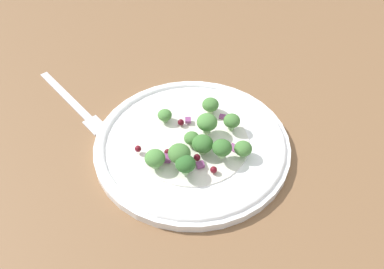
# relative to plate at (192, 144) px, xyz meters

# --- Properties ---
(ground_plane) EXTENTS (1.80, 1.80, 0.02)m
(ground_plane) POSITION_rel_plate_xyz_m (0.02, -0.02, -0.02)
(ground_plane) COLOR brown
(plate) EXTENTS (0.28, 0.28, 0.02)m
(plate) POSITION_rel_plate_xyz_m (0.00, 0.00, 0.00)
(plate) COLOR white
(plate) RESTS_ON ground_plane
(dressing_pool) EXTENTS (0.16, 0.16, 0.00)m
(dressing_pool) POSITION_rel_plate_xyz_m (0.00, 0.00, 0.00)
(dressing_pool) COLOR white
(dressing_pool) RESTS_ON plate
(broccoli_floret_0) EXTENTS (0.03, 0.03, 0.03)m
(broccoli_floret_0) POSITION_rel_plate_xyz_m (-0.02, -0.01, 0.03)
(broccoli_floret_0) COLOR #8EB77A
(broccoli_floret_0) RESTS_ON plate
(broccoli_floret_1) EXTENTS (0.03, 0.03, 0.03)m
(broccoli_floret_1) POSITION_rel_plate_xyz_m (0.02, 0.04, 0.03)
(broccoli_floret_1) COLOR #8EB77A
(broccoli_floret_1) RESTS_ON plate
(broccoli_floret_2) EXTENTS (0.02, 0.02, 0.02)m
(broccoli_floret_2) POSITION_rel_plate_xyz_m (-0.06, -0.02, 0.02)
(broccoli_floret_2) COLOR #8EB77A
(broccoli_floret_2) RESTS_ON plate
(broccoli_floret_3) EXTENTS (0.03, 0.03, 0.03)m
(broccoli_floret_3) POSITION_rel_plate_xyz_m (-0.01, 0.02, 0.02)
(broccoli_floret_3) COLOR #8EB77A
(broccoli_floret_3) RESTS_ON plate
(broccoli_floret_4) EXTENTS (0.02, 0.02, 0.02)m
(broccoli_floret_4) POSITION_rel_plate_xyz_m (0.04, -0.04, 0.02)
(broccoli_floret_4) COLOR #8EB77A
(broccoli_floret_4) RESTS_ON plate
(broccoli_floret_5) EXTENTS (0.03, 0.03, 0.03)m
(broccoli_floret_5) POSITION_rel_plate_xyz_m (0.05, 0.04, 0.02)
(broccoli_floret_5) COLOR #9EC684
(broccoli_floret_5) RESTS_ON plate
(broccoli_floret_6) EXTENTS (0.03, 0.03, 0.03)m
(broccoli_floret_6) POSITION_rel_plate_xyz_m (-0.04, 0.04, 0.03)
(broccoli_floret_6) COLOR #8EB77A
(broccoli_floret_6) RESTS_ON plate
(broccoli_floret_7) EXTENTS (0.02, 0.02, 0.02)m
(broccoli_floret_7) POSITION_rel_plate_xyz_m (-0.07, 0.03, 0.02)
(broccoli_floret_7) COLOR #8EB77A
(broccoli_floret_7) RESTS_ON plate
(broccoli_floret_8) EXTENTS (0.03, 0.03, 0.03)m
(broccoli_floret_8) POSITION_rel_plate_xyz_m (0.01, 0.06, 0.03)
(broccoli_floret_8) COLOR #8EB77A
(broccoli_floret_8) RESTS_ON plate
(broccoli_floret_9) EXTENTS (0.02, 0.02, 0.03)m
(broccoli_floret_9) POSITION_rel_plate_xyz_m (-0.03, -0.06, 0.02)
(broccoli_floret_9) COLOR #ADD18E
(broccoli_floret_9) RESTS_ON plate
(broccoli_floret_10) EXTENTS (0.02, 0.02, 0.02)m
(broccoli_floret_10) POSITION_rel_plate_xyz_m (0.00, 0.01, 0.02)
(broccoli_floret_10) COLOR #ADD18E
(broccoli_floret_10) RESTS_ON plate
(cranberry_0) EXTENTS (0.01, 0.01, 0.01)m
(cranberry_0) POSITION_rel_plate_xyz_m (-0.02, 0.06, 0.01)
(cranberry_0) COLOR maroon
(cranberry_0) RESTS_ON plate
(cranberry_1) EXTENTS (0.01, 0.01, 0.01)m
(cranberry_1) POSITION_rel_plate_xyz_m (-0.00, 0.04, 0.01)
(cranberry_1) COLOR #4C0A14
(cranberry_1) RESTS_ON plate
(cranberry_2) EXTENTS (0.01, 0.01, 0.01)m
(cranberry_2) POSITION_rel_plate_xyz_m (0.01, -0.03, 0.01)
(cranberry_2) COLOR #4C0A14
(cranberry_2) RESTS_ON plate
(cranberry_3) EXTENTS (0.01, 0.01, 0.01)m
(cranberry_3) POSITION_rel_plate_xyz_m (-0.00, -0.00, 0.01)
(cranberry_3) COLOR #4C0A14
(cranberry_3) RESTS_ON plate
(cranberry_4) EXTENTS (0.01, 0.01, 0.01)m
(cranberry_4) POSITION_rel_plate_xyz_m (0.07, 0.02, 0.01)
(cranberry_4) COLOR maroon
(cranberry_4) RESTS_ON plate
(cranberry_5) EXTENTS (0.01, 0.01, 0.01)m
(cranberry_5) POSITION_rel_plate_xyz_m (0.03, 0.02, 0.01)
(cranberry_5) COLOR #4C0A14
(cranberry_5) RESTS_ON plate
(onion_bit_0) EXTENTS (0.01, 0.01, 0.00)m
(onion_bit_0) POSITION_rel_plate_xyz_m (-0.05, -0.04, 0.01)
(onion_bit_0) COLOR #843D75
(onion_bit_0) RESTS_ON plate
(onion_bit_1) EXTENTS (0.01, 0.02, 0.00)m
(onion_bit_1) POSITION_rel_plate_xyz_m (0.04, 0.03, 0.01)
(onion_bit_1) COLOR #843D75
(onion_bit_1) RESTS_ON plate
(onion_bit_2) EXTENTS (0.02, 0.02, 0.00)m
(onion_bit_2) POSITION_rel_plate_xyz_m (-0.06, 0.02, 0.01)
(onion_bit_2) COLOR #934C84
(onion_bit_2) RESTS_ON plate
(onion_bit_3) EXTENTS (0.01, 0.01, 0.00)m
(onion_bit_3) POSITION_rel_plate_xyz_m (0.06, 0.04, 0.01)
(onion_bit_3) COLOR #A35B93
(onion_bit_3) RESTS_ON plate
(onion_bit_4) EXTENTS (0.01, 0.01, 0.00)m
(onion_bit_4) POSITION_rel_plate_xyz_m (0.00, -0.04, 0.01)
(onion_bit_4) COLOR #843D75
(onion_bit_4) RESTS_ON plate
(onion_bit_5) EXTENTS (0.01, 0.01, 0.00)m
(onion_bit_5) POSITION_rel_plate_xyz_m (-0.01, 0.05, 0.01)
(onion_bit_5) COLOR #843D75
(onion_bit_5) RESTS_ON plate
(fork) EXTENTS (0.12, 0.16, 0.01)m
(fork) POSITION_rel_plate_xyz_m (0.18, -0.11, -0.01)
(fork) COLOR silver
(fork) RESTS_ON ground_plane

